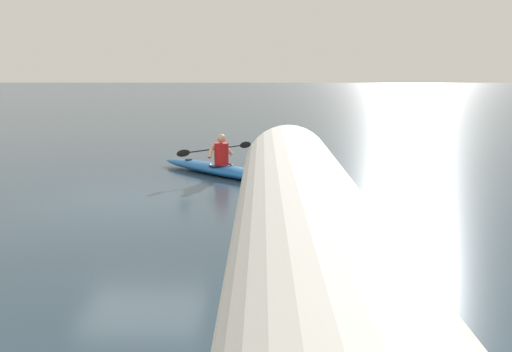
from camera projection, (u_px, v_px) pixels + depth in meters
ground_plane at (140, 199)px, 11.81m from camera, size 160.00×160.00×0.00m
kayak at (223, 170)px, 14.26m from camera, size 3.72×3.56×0.26m
kayaker at (221, 152)px, 14.23m from camera, size 1.71×1.81×0.75m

